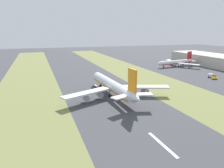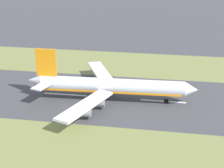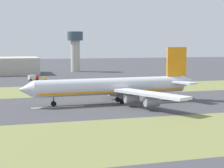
{
  "view_description": "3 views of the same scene",
  "coord_description": "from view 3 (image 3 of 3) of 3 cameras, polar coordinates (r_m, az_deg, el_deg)",
  "views": [
    {
      "loc": [
        -38.16,
        -113.11,
        37.54
      ],
      "look_at": [
        2.76,
        4.75,
        7.0
      ],
      "focal_mm": 35.0,
      "sensor_mm": 36.0,
      "label": 1
    },
    {
      "loc": [
        136.5,
        28.17,
        59.43
      ],
      "look_at": [
        2.76,
        4.75,
        7.0
      ],
      "focal_mm": 60.0,
      "sensor_mm": 36.0,
      "label": 2
    },
    {
      "loc": [
        -126.07,
        42.21,
        21.63
      ],
      "look_at": [
        2.76,
        4.75,
        7.0
      ],
      "focal_mm": 60.0,
      "sensor_mm": 36.0,
      "label": 3
    }
  ],
  "objects": [
    {
      "name": "ground_plane",
      "position": [
        134.7,
        2.27,
        -3.02
      ],
      "size": [
        800.0,
        800.0,
        0.0
      ],
      "primitive_type": "plane",
      "color": "#424247"
    },
    {
      "name": "airplane_main_jet",
      "position": [
        135.69,
        0.76,
        -0.38
      ],
      "size": [
        64.07,
        67.18,
        20.2
      ],
      "color": "silver",
      "rests_on": "ground"
    },
    {
      "name": "centreline_dash_mid",
      "position": [
        140.22,
        8.2,
        -2.71
      ],
      "size": [
        1.2,
        18.0,
        0.01
      ],
      "primitive_type": "cube",
      "color": "silver",
      "rests_on": "ground"
    },
    {
      "name": "grass_median_east",
      "position": [
        177.52,
        -2.33,
        -0.78
      ],
      "size": [
        40.0,
        600.0,
        0.01
      ],
      "primitive_type": "cube",
      "color": "olive",
      "rests_on": "ground"
    },
    {
      "name": "centreline_dash_far",
      "position": [
        129.1,
        -8.23,
        -3.48
      ],
      "size": [
        1.2,
        18.0,
        0.01
      ],
      "primitive_type": "cube",
      "color": "silver",
      "rests_on": "ground"
    },
    {
      "name": "grass_median_west",
      "position": [
        93.92,
        11.07,
        -7.21
      ],
      "size": [
        40.0,
        600.0,
        0.01
      ],
      "primitive_type": "cube",
      "color": "olive",
      "rests_on": "ground"
    },
    {
      "name": "control_tower",
      "position": [
        289.95,
        -5.62,
        5.63
      ],
      "size": [
        12.0,
        12.0,
        30.49
      ],
      "color": "#BCB7A8",
      "rests_on": "ground"
    },
    {
      "name": "service_truck",
      "position": [
        224.28,
        -11.94,
        0.98
      ],
      "size": [
        4.43,
        6.38,
        3.1
      ],
      "color": "#B2231E",
      "rests_on": "ground"
    },
    {
      "name": "apron_car",
      "position": [
        221.89,
        -10.29,
        0.79
      ],
      "size": [
        4.7,
        2.82,
        2.03
      ],
      "color": "gold",
      "rests_on": "ground"
    }
  ]
}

